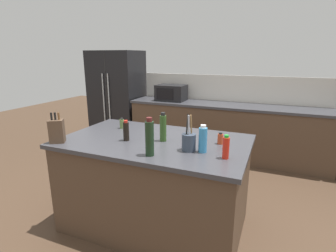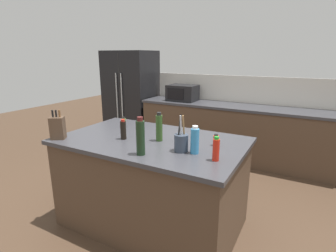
{
  "view_description": "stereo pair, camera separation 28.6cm",
  "coord_description": "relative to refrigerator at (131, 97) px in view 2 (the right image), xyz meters",
  "views": [
    {
      "loc": [
        1.07,
        -2.2,
        1.74
      ],
      "look_at": [
        0.0,
        0.35,
        0.99
      ],
      "focal_mm": 28.0,
      "sensor_mm": 36.0,
      "label": 1
    },
    {
      "loc": [
        1.33,
        -2.08,
        1.74
      ],
      "look_at": [
        0.0,
        0.35,
        0.99
      ],
      "focal_mm": 28.0,
      "sensor_mm": 36.0,
      "label": 2
    }
  ],
  "objects": [
    {
      "name": "back_counter_run",
      "position": [
        2.2,
        -0.05,
        -0.44
      ],
      "size": [
        3.37,
        0.66,
        0.94
      ],
      "color": "#4C3828",
      "rests_on": "ground_plane"
    },
    {
      "name": "refrigerator",
      "position": [
        0.0,
        0.0,
        0.0
      ],
      "size": [
        0.96,
        0.75,
        1.83
      ],
      "color": "black",
      "rests_on": "ground_plane"
    },
    {
      "name": "spice_jar_oregano",
      "position": [
        1.39,
        -2.02,
        0.08
      ],
      "size": [
        0.05,
        0.05,
        0.12
      ],
      "color": "#567038",
      "rests_on": "kitchen_island"
    },
    {
      "name": "wine_bottle",
      "position": [
        2.05,
        -2.64,
        0.18
      ],
      "size": [
        0.07,
        0.07,
        0.32
      ],
      "color": "black",
      "rests_on": "kitchen_island"
    },
    {
      "name": "kitchen_island",
      "position": [
        1.9,
        -2.25,
        -0.44
      ],
      "size": [
        1.82,
        1.11,
        0.94
      ],
      "color": "#4C3828",
      "rests_on": "ground_plane"
    },
    {
      "name": "wall_backsplash",
      "position": [
        2.2,
        0.27,
        0.26
      ],
      "size": [
        3.33,
        0.03,
        0.46
      ],
      "primitive_type": "cube",
      "color": "beige",
      "rests_on": "back_counter_run"
    },
    {
      "name": "ground_plane",
      "position": [
        1.9,
        -2.25,
        -0.91
      ],
      "size": [
        14.0,
        14.0,
        0.0
      ],
      "primitive_type": "plane",
      "color": "#473323"
    },
    {
      "name": "olive_oil_bottle",
      "position": [
        2.0,
        -2.25,
        0.16
      ],
      "size": [
        0.06,
        0.06,
        0.28
      ],
      "color": "#2D4C1E",
      "rests_on": "kitchen_island"
    },
    {
      "name": "dish_soap_bottle",
      "position": [
        2.43,
        -2.4,
        0.14
      ],
      "size": [
        0.07,
        0.07,
        0.24
      ],
      "color": "#3384BC",
      "rests_on": "kitchen_island"
    },
    {
      "name": "spice_jar_paprika",
      "position": [
        2.53,
        -2.13,
        0.08
      ],
      "size": [
        0.05,
        0.05,
        0.11
      ],
      "color": "#B73D1E",
      "rests_on": "kitchen_island"
    },
    {
      "name": "knife_block",
      "position": [
        1.1,
        -2.68,
        0.14
      ],
      "size": [
        0.16,
        0.15,
        0.29
      ],
      "rotation": [
        0.0,
        0.0,
        0.56
      ],
      "color": "#4C3828",
      "rests_on": "kitchen_island"
    },
    {
      "name": "microwave",
      "position": [
        1.19,
        -0.05,
        0.17
      ],
      "size": [
        0.52,
        0.39,
        0.28
      ],
      "color": "black",
      "rests_on": "back_counter_run"
    },
    {
      "name": "hot_sauce_bottle",
      "position": [
        2.64,
        -2.47,
        0.12
      ],
      "size": [
        0.05,
        0.05,
        0.2
      ],
      "color": "red",
      "rests_on": "kitchen_island"
    },
    {
      "name": "utensil_crock",
      "position": [
        2.31,
        -2.41,
        0.11
      ],
      "size": [
        0.12,
        0.12,
        0.32
      ],
      "color": "#333D4C",
      "rests_on": "kitchen_island"
    },
    {
      "name": "soy_sauce_bottle",
      "position": [
        1.67,
        -2.38,
        0.12
      ],
      "size": [
        0.06,
        0.06,
        0.2
      ],
      "color": "black",
      "rests_on": "kitchen_island"
    }
  ]
}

